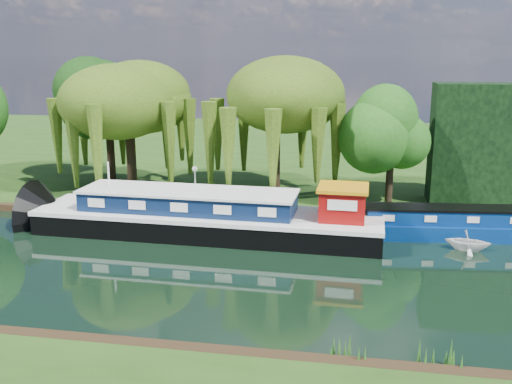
# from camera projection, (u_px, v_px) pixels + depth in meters

# --- Properties ---
(ground) EXTENTS (120.00, 120.00, 0.00)m
(ground) POSITION_uv_depth(u_px,v_px,m) (129.00, 264.00, 28.71)
(ground) COLOR black
(far_bank) EXTENTS (120.00, 52.00, 0.45)m
(far_bank) POSITION_uv_depth(u_px,v_px,m) (251.00, 150.00, 61.18)
(far_bank) COLOR #1E3C10
(far_bank) RESTS_ON ground
(dutch_barge) EXTENTS (20.34, 5.13, 4.27)m
(dutch_barge) POSITION_uv_depth(u_px,v_px,m) (210.00, 217.00, 33.20)
(dutch_barge) COLOR black
(dutch_barge) RESTS_ON ground
(narrowboat) EXTENTS (13.48, 3.55, 1.94)m
(narrowboat) POSITION_uv_depth(u_px,v_px,m) (447.00, 226.00, 32.77)
(narrowboat) COLOR navy
(narrowboat) RESTS_ON ground
(white_cruiser) EXTENTS (2.62, 2.36, 1.22)m
(white_cruiser) POSITION_uv_depth(u_px,v_px,m) (467.00, 250.00, 30.77)
(white_cruiser) COLOR silver
(white_cruiser) RESTS_ON ground
(willow_left) EXTENTS (7.43, 7.43, 8.90)m
(willow_left) POSITION_uv_depth(u_px,v_px,m) (128.00, 102.00, 40.83)
(willow_left) COLOR black
(willow_left) RESTS_ON far_bank
(willow_right) EXTENTS (7.26, 7.26, 8.84)m
(willow_right) POSITION_uv_depth(u_px,v_px,m) (275.00, 106.00, 38.07)
(willow_right) COLOR black
(willow_right) RESTS_ON far_bank
(tree_far_mid) EXTENTS (5.38, 5.38, 8.80)m
(tree_far_mid) POSITION_uv_depth(u_px,v_px,m) (108.00, 105.00, 43.51)
(tree_far_mid) COLOR black
(tree_far_mid) RESTS_ON far_bank
(tree_far_right) EXTENTS (4.19, 4.19, 6.85)m
(tree_far_right) POSITION_uv_depth(u_px,v_px,m) (392.00, 135.00, 36.82)
(tree_far_right) COLOR black
(tree_far_right) RESTS_ON far_bank
(conifer_hedge) EXTENTS (6.00, 3.00, 8.00)m
(conifer_hedge) POSITION_uv_depth(u_px,v_px,m) (478.00, 144.00, 37.84)
(conifer_hedge) COLOR black
(conifer_hedge) RESTS_ON far_bank
(lamppost) EXTENTS (0.36, 0.36, 2.56)m
(lamppost) POSITION_uv_depth(u_px,v_px,m) (195.00, 175.00, 38.09)
(lamppost) COLOR silver
(lamppost) RESTS_ON far_bank
(mooring_posts) EXTENTS (19.16, 0.16, 1.00)m
(mooring_posts) POSITION_uv_depth(u_px,v_px,m) (171.00, 203.00, 36.60)
(mooring_posts) COLOR silver
(mooring_posts) RESTS_ON far_bank
(reeds_near) EXTENTS (33.70, 1.50, 1.10)m
(reeds_near) POSITION_uv_depth(u_px,v_px,m) (229.00, 338.00, 20.18)
(reeds_near) COLOR #1C5216
(reeds_near) RESTS_ON ground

